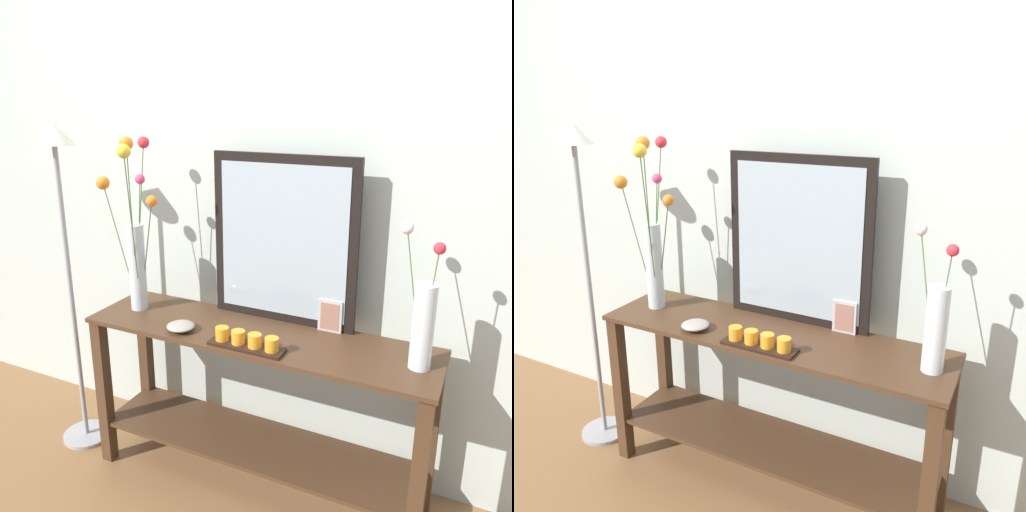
% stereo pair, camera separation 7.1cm
% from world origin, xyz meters
% --- Properties ---
extents(ground_plane, '(7.00, 6.00, 0.02)m').
position_xyz_m(ground_plane, '(0.00, 0.00, -0.01)').
color(ground_plane, brown).
extents(wall_back, '(6.40, 0.08, 2.70)m').
position_xyz_m(wall_back, '(0.00, 0.32, 1.35)').
color(wall_back, beige).
rests_on(wall_back, ground).
extents(console_table, '(1.54, 0.40, 0.77)m').
position_xyz_m(console_table, '(0.00, 0.00, 0.48)').
color(console_table, '#472D1C').
rests_on(console_table, ground).
extents(mirror_leaning, '(0.66, 0.03, 0.74)m').
position_xyz_m(mirror_leaning, '(0.05, 0.17, 1.14)').
color(mirror_leaning, black).
rests_on(mirror_leaning, console_table).
extents(tall_vase_left, '(0.28, 0.29, 0.81)m').
position_xyz_m(tall_vase_left, '(-0.61, -0.01, 1.11)').
color(tall_vase_left, silver).
rests_on(tall_vase_left, console_table).
extents(vase_right, '(0.17, 0.14, 0.53)m').
position_xyz_m(vase_right, '(0.67, 0.00, 0.96)').
color(vase_right, silver).
rests_on(vase_right, console_table).
extents(candle_tray, '(0.32, 0.09, 0.07)m').
position_xyz_m(candle_tray, '(0.02, -0.14, 0.80)').
color(candle_tray, black).
rests_on(candle_tray, console_table).
extents(picture_frame_small, '(0.10, 0.01, 0.14)m').
position_xyz_m(picture_frame_small, '(0.28, 0.15, 0.84)').
color(picture_frame_small, '#B7B2AD').
rests_on(picture_frame_small, console_table).
extents(decorative_bowl, '(0.12, 0.12, 0.04)m').
position_xyz_m(decorative_bowl, '(-0.30, -0.12, 0.79)').
color(decorative_bowl, '#9E9389').
rests_on(decorative_bowl, console_table).
extents(floor_lamp, '(0.24, 0.24, 1.63)m').
position_xyz_m(floor_lamp, '(-0.96, -0.08, 1.10)').
color(floor_lamp, '#9E9EA3').
rests_on(floor_lamp, ground).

